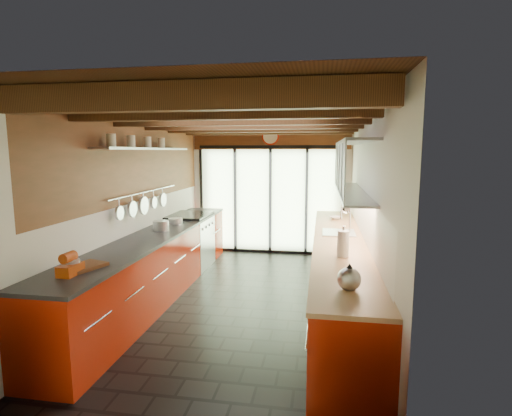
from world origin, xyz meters
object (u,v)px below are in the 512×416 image
Objects in this scene: paper_towel at (343,244)px; soap_bottle at (342,242)px; kettle at (349,278)px; bowl at (336,218)px; stand_mixer at (71,266)px.

paper_towel is 0.29m from soap_bottle.
paper_towel is 1.76× the size of soap_bottle.
kettle is 1.33× the size of soap_bottle.
bowl is (0.00, 2.46, -0.12)m from paper_towel.
soap_bottle is at bearing -90.00° from bowl.
stand_mixer reaches higher than soap_bottle.
paper_towel is at bearing -90.00° from bowl.
paper_towel reaches higher than kettle.
stand_mixer is 2.76m from paper_towel.
kettle is at bearing -90.00° from bowl.
kettle reaches higher than stand_mixer.
soap_bottle is (2.54, 1.36, 0.01)m from stand_mixer.
soap_bottle is 2.17m from bowl.
stand_mixer is 2.88m from soap_bottle.
stand_mixer is 1.28× the size of soap_bottle.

